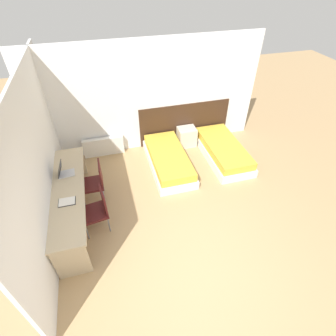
# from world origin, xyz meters

# --- Properties ---
(ground_plane) EXTENTS (20.00, 20.00, 0.00)m
(ground_plane) POSITION_xyz_m (0.00, 0.00, 0.00)
(ground_plane) COLOR tan
(wall_back) EXTENTS (5.54, 0.05, 2.70)m
(wall_back) POSITION_xyz_m (0.00, 3.79, 1.35)
(wall_back) COLOR white
(wall_back) RESTS_ON ground_plane
(wall_left) EXTENTS (0.05, 4.76, 2.70)m
(wall_left) POSITION_xyz_m (-2.29, 1.88, 1.35)
(wall_left) COLOR white
(wall_left) RESTS_ON ground_plane
(headboard_panel) EXTENTS (2.41, 0.03, 1.08)m
(headboard_panel) POSITION_xyz_m (0.91, 3.75, 0.54)
(headboard_panel) COLOR #382316
(headboard_panel) RESTS_ON ground_plane
(bed_near_window) EXTENTS (0.88, 1.91, 0.40)m
(bed_near_window) POSITION_xyz_m (0.20, 2.76, 0.19)
(bed_near_window) COLOR silver
(bed_near_window) RESTS_ON ground_plane
(bed_near_door) EXTENTS (0.88, 1.91, 0.40)m
(bed_near_door) POSITION_xyz_m (1.63, 2.76, 0.19)
(bed_near_door) COLOR silver
(bed_near_door) RESTS_ON ground_plane
(nightstand) EXTENTS (0.47, 0.38, 0.51)m
(nightstand) POSITION_xyz_m (0.91, 3.53, 0.25)
(nightstand) COLOR beige
(nightstand) RESTS_ON ground_plane
(radiator) EXTENTS (1.01, 0.12, 0.48)m
(radiator) POSITION_xyz_m (-1.26, 3.67, 0.24)
(radiator) COLOR silver
(radiator) RESTS_ON ground_plane
(desk) EXTENTS (0.58, 2.60, 0.74)m
(desk) POSITION_xyz_m (-1.98, 1.76, 0.60)
(desk) COLOR #C6B28E
(desk) RESTS_ON ground_plane
(chair_near_laptop) EXTENTS (0.47, 0.47, 0.89)m
(chair_near_laptop) POSITION_xyz_m (-1.52, 2.15, 0.48)
(chair_near_laptop) COLOR #511919
(chair_near_laptop) RESTS_ON ground_plane
(chair_near_notebook) EXTENTS (0.52, 0.52, 0.89)m
(chair_near_notebook) POSITION_xyz_m (-1.52, 1.38, 0.48)
(chair_near_notebook) COLOR #511919
(chair_near_notebook) RESTS_ON ground_plane
(laptop) EXTENTS (0.32, 0.25, 0.30)m
(laptop) POSITION_xyz_m (-2.04, 2.20, 0.80)
(laptop) COLOR silver
(laptop) RESTS_ON desk
(open_notebook) EXTENTS (0.29, 0.21, 0.02)m
(open_notebook) POSITION_xyz_m (-1.99, 1.44, 0.75)
(open_notebook) COLOR black
(open_notebook) RESTS_ON desk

